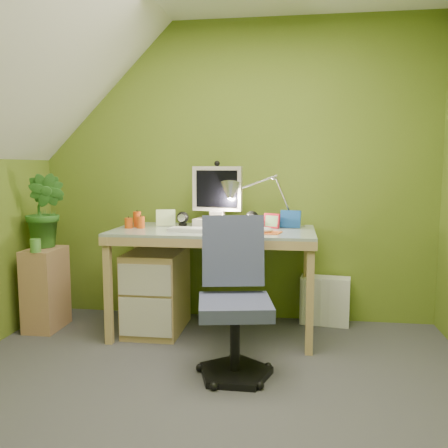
# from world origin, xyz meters

# --- Properties ---
(floor) EXTENTS (3.20, 3.20, 0.01)m
(floor) POSITION_xyz_m (0.00, 0.00, -0.01)
(floor) COLOR #47474C
(floor) RESTS_ON ground
(wall_back) EXTENTS (3.20, 0.01, 2.40)m
(wall_back) POSITION_xyz_m (0.00, 1.60, 1.20)
(wall_back) COLOR olive
(wall_back) RESTS_ON floor
(desk) EXTENTS (1.48, 0.74, 0.79)m
(desk) POSITION_xyz_m (-0.10, 1.18, 0.39)
(desk) COLOR tan
(desk) RESTS_ON floor
(monitor) EXTENTS (0.43, 0.27, 0.56)m
(monitor) POSITION_xyz_m (-0.10, 1.36, 1.07)
(monitor) COLOR beige
(monitor) RESTS_ON desk
(speaker_left) EXTENTS (0.10, 0.10, 0.11)m
(speaker_left) POSITION_xyz_m (-0.37, 1.34, 0.84)
(speaker_left) COLOR black
(speaker_left) RESTS_ON desk
(speaker_right) EXTENTS (0.11, 0.11, 0.12)m
(speaker_right) POSITION_xyz_m (0.17, 1.34, 0.85)
(speaker_right) COLOR black
(speaker_right) RESTS_ON desk
(keyboard) EXTENTS (0.46, 0.19, 0.02)m
(keyboard) POSITION_xyz_m (-0.18, 1.04, 0.80)
(keyboard) COLOR silver
(keyboard) RESTS_ON desk
(mousepad) EXTENTS (0.26, 0.20, 0.01)m
(mousepad) POSITION_xyz_m (0.28, 1.04, 0.79)
(mousepad) COLOR orange
(mousepad) RESTS_ON desk
(mouse) EXTENTS (0.14, 0.10, 0.04)m
(mouse) POSITION_xyz_m (0.28, 1.04, 0.81)
(mouse) COLOR white
(mouse) RESTS_ON mousepad
(amber_tumbler) EXTENTS (0.07, 0.07, 0.08)m
(amber_tumbler) POSITION_xyz_m (0.08, 1.10, 0.83)
(amber_tumbler) COLOR brown
(amber_tumbler) RESTS_ON desk
(candle_cluster) EXTENTS (0.16, 0.14, 0.12)m
(candle_cluster) POSITION_xyz_m (-0.70, 1.19, 0.85)
(candle_cluster) COLOR #D44E12
(candle_cluster) RESTS_ON desk
(photo_frame_red) EXTENTS (0.13, 0.07, 0.11)m
(photo_frame_red) POSITION_xyz_m (0.32, 1.30, 0.84)
(photo_frame_red) COLOR #AC121E
(photo_frame_red) RESTS_ON desk
(photo_frame_blue) EXTENTS (0.15, 0.05, 0.13)m
(photo_frame_blue) POSITION_xyz_m (0.46, 1.34, 0.85)
(photo_frame_blue) COLOR navy
(photo_frame_blue) RESTS_ON desk
(photo_frame_green) EXTENTS (0.15, 0.05, 0.13)m
(photo_frame_green) POSITION_xyz_m (-0.50, 1.32, 0.85)
(photo_frame_green) COLOR beige
(photo_frame_green) RESTS_ON desk
(desk_lamp) EXTENTS (0.57, 0.35, 0.57)m
(desk_lamp) POSITION_xyz_m (0.35, 1.36, 1.07)
(desk_lamp) COLOR silver
(desk_lamp) RESTS_ON desk
(side_ledge) EXTENTS (0.23, 0.36, 0.63)m
(side_ledge) POSITION_xyz_m (-1.40, 1.09, 0.31)
(side_ledge) COLOR tan
(side_ledge) RESTS_ON floor
(potted_plant) EXTENTS (0.35, 0.30, 0.57)m
(potted_plant) POSITION_xyz_m (-1.40, 1.14, 0.91)
(potted_plant) COLOR #2F6C24
(potted_plant) RESTS_ON side_ledge
(green_cup) EXTENTS (0.09, 0.09, 0.10)m
(green_cup) POSITION_xyz_m (-1.38, 0.94, 0.68)
(green_cup) COLOR #579D41
(green_cup) RESTS_ON side_ledge
(task_chair) EXTENTS (0.56, 0.56, 0.87)m
(task_chair) POSITION_xyz_m (0.14, 0.45, 0.43)
(task_chair) COLOR #444A70
(task_chair) RESTS_ON floor
(radiator) EXTENTS (0.40, 0.20, 0.38)m
(radiator) POSITION_xyz_m (0.74, 1.50, 0.19)
(radiator) COLOR white
(radiator) RESTS_ON floor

